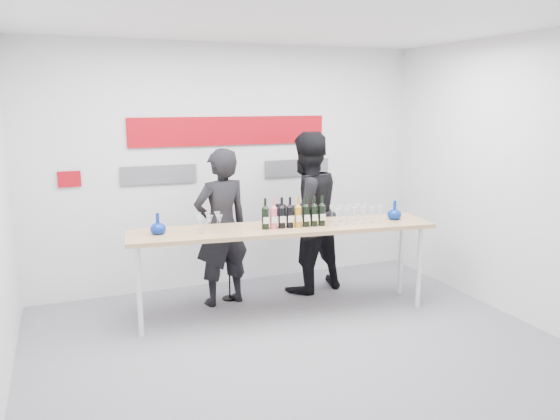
{
  "coord_description": "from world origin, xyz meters",
  "views": [
    {
      "loc": [
        -1.96,
        -4.56,
        2.32
      ],
      "look_at": [
        0.2,
        0.83,
        1.15
      ],
      "focal_mm": 35.0,
      "sensor_mm": 36.0,
      "label": 1
    }
  ],
  "objects": [
    {
      "name": "ground",
      "position": [
        0.0,
        0.0,
        0.0
      ],
      "size": [
        5.0,
        5.0,
        0.0
      ],
      "primitive_type": "plane",
      "color": "slate",
      "rests_on": "ground"
    },
    {
      "name": "back_wall",
      "position": [
        0.0,
        2.0,
        1.5
      ],
      "size": [
        5.0,
        0.04,
        3.0
      ],
      "primitive_type": "cube",
      "color": "silver",
      "rests_on": "ground"
    },
    {
      "name": "signage",
      "position": [
        -0.06,
        1.97,
        1.81
      ],
      "size": [
        3.38,
        0.02,
        0.79
      ],
      "color": "#A00611",
      "rests_on": "back_wall"
    },
    {
      "name": "tasting_table",
      "position": [
        0.2,
        0.73,
        0.91
      ],
      "size": [
        3.34,
        1.03,
        0.99
      ],
      "rotation": [
        0.0,
        0.0,
        -0.12
      ],
      "color": "tan",
      "rests_on": "ground"
    },
    {
      "name": "wine_bottles",
      "position": [
        0.29,
        0.66,
        1.15
      ],
      "size": [
        0.71,
        0.16,
        0.33
      ],
      "rotation": [
        0.0,
        0.0,
        -0.12
      ],
      "color": "black",
      "rests_on": "tasting_table"
    },
    {
      "name": "decanter_left",
      "position": [
        -1.11,
        0.9,
        1.09
      ],
      "size": [
        0.16,
        0.16,
        0.21
      ],
      "primitive_type": null,
      "color": "navy",
      "rests_on": "tasting_table"
    },
    {
      "name": "decanter_right",
      "position": [
        1.51,
        0.6,
        1.09
      ],
      "size": [
        0.16,
        0.16,
        0.21
      ],
      "primitive_type": null,
      "color": "navy",
      "rests_on": "tasting_table"
    },
    {
      "name": "glasses_left",
      "position": [
        -0.59,
        0.83,
        1.08
      ],
      "size": [
        0.28,
        0.25,
        0.18
      ],
      "color": "silver",
      "rests_on": "tasting_table"
    },
    {
      "name": "glasses_right",
      "position": [
        1.01,
        0.63,
        1.08
      ],
      "size": [
        0.56,
        0.28,
        0.18
      ],
      "color": "silver",
      "rests_on": "tasting_table"
    },
    {
      "name": "presenter_left",
      "position": [
        -0.34,
        1.28,
        0.9
      ],
      "size": [
        0.73,
        0.55,
        1.8
      ],
      "primitive_type": "imported",
      "rotation": [
        0.0,
        0.0,
        3.34
      ],
      "color": "black",
      "rests_on": "ground"
    },
    {
      "name": "presenter_right",
      "position": [
        0.75,
        1.34,
        0.98
      ],
      "size": [
        1.09,
        0.93,
        1.96
      ],
      "primitive_type": "imported",
      "rotation": [
        0.0,
        0.0,
        3.37
      ],
      "color": "black",
      "rests_on": "ground"
    },
    {
      "name": "mic_stand",
      "position": [
        -0.22,
        1.37,
        0.46
      ],
      "size": [
        0.18,
        0.18,
        1.52
      ],
      "rotation": [
        0.0,
        0.0,
        0.36
      ],
      "color": "black",
      "rests_on": "ground"
    }
  ]
}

